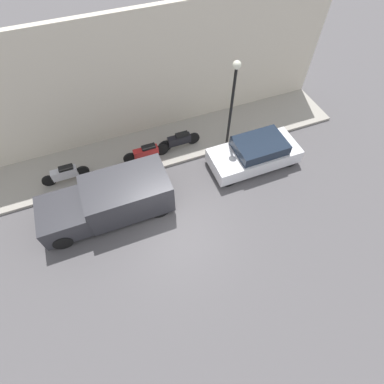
{
  "coord_description": "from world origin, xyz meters",
  "views": [
    {
      "loc": [
        -5.5,
        1.49,
        10.53
      ],
      "look_at": [
        1.14,
        -1.1,
        0.6
      ],
      "focal_mm": 28.0,
      "sensor_mm": 36.0,
      "label": 1
    }
  ],
  "objects_px": {
    "streetlamp": "(233,95)",
    "parked_car": "(255,153)",
    "motorcycle_black": "(179,140)",
    "scooter_silver": "(65,174)",
    "delivery_van": "(108,200)",
    "motorcycle_red": "(146,152)"
  },
  "relations": [
    {
      "from": "streetlamp",
      "to": "delivery_van",
      "type": "bearing_deg",
      "value": 105.9
    },
    {
      "from": "parked_car",
      "to": "streetlamp",
      "type": "height_order",
      "value": "streetlamp"
    },
    {
      "from": "parked_car",
      "to": "streetlamp",
      "type": "xyz_separation_m",
      "value": [
        1.38,
        0.73,
        2.36
      ]
    },
    {
      "from": "motorcycle_black",
      "to": "scooter_silver",
      "type": "relative_size",
      "value": 1.02
    },
    {
      "from": "streetlamp",
      "to": "scooter_silver",
      "type": "bearing_deg",
      "value": 85.61
    },
    {
      "from": "delivery_van",
      "to": "scooter_silver",
      "type": "height_order",
      "value": "delivery_van"
    },
    {
      "from": "motorcycle_red",
      "to": "parked_car",
      "type": "bearing_deg",
      "value": -112.85
    },
    {
      "from": "parked_car",
      "to": "motorcycle_red",
      "type": "height_order",
      "value": "parked_car"
    },
    {
      "from": "streetlamp",
      "to": "parked_car",
      "type": "bearing_deg",
      "value": -152.04
    },
    {
      "from": "motorcycle_red",
      "to": "scooter_silver",
      "type": "xyz_separation_m",
      "value": [
        0.03,
        3.6,
        0.02
      ]
    },
    {
      "from": "delivery_van",
      "to": "streetlamp",
      "type": "height_order",
      "value": "streetlamp"
    },
    {
      "from": "parked_car",
      "to": "motorcycle_black",
      "type": "height_order",
      "value": "parked_car"
    },
    {
      "from": "parked_car",
      "to": "delivery_van",
      "type": "distance_m",
      "value": 6.69
    },
    {
      "from": "streetlamp",
      "to": "motorcycle_black",
      "type": "bearing_deg",
      "value": 72.25
    },
    {
      "from": "motorcycle_black",
      "to": "scooter_silver",
      "type": "distance_m",
      "value": 5.26
    },
    {
      "from": "delivery_van",
      "to": "scooter_silver",
      "type": "distance_m",
      "value": 2.71
    },
    {
      "from": "parked_car",
      "to": "streetlamp",
      "type": "distance_m",
      "value": 2.83
    },
    {
      "from": "parked_car",
      "to": "scooter_silver",
      "type": "bearing_deg",
      "value": 76.56
    },
    {
      "from": "scooter_silver",
      "to": "streetlamp",
      "type": "bearing_deg",
      "value": -94.39
    },
    {
      "from": "motorcycle_red",
      "to": "motorcycle_black",
      "type": "distance_m",
      "value": 1.67
    },
    {
      "from": "delivery_van",
      "to": "parked_car",
      "type": "bearing_deg",
      "value": -87.27
    },
    {
      "from": "delivery_van",
      "to": "motorcycle_red",
      "type": "relative_size",
      "value": 2.38
    }
  ]
}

